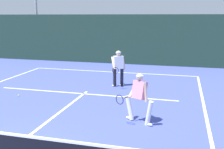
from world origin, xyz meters
name	(u,v)px	position (x,y,z in m)	size (l,w,h in m)	color
court_line_baseline_far	(112,72)	(0.00, 10.74, 0.00)	(9.59, 0.10, 0.01)	white
court_line_service	(84,94)	(0.00, 6.04, 0.00)	(7.81, 0.10, 0.01)	white
court_line_centre	(52,118)	(0.00, 3.20, 0.00)	(0.10, 6.40, 0.01)	white
player_near	(139,96)	(2.74, 3.53, 0.84)	(1.13, 0.81, 1.54)	silver
player_far	(118,67)	(1.10, 7.65, 0.92)	(0.70, 0.95, 1.66)	black
tennis_ball	(19,95)	(-2.44, 5.03, 0.03)	(0.07, 0.07, 0.07)	#D1E033
back_fence_windscreen	(123,40)	(0.00, 13.61, 1.66)	(20.25, 0.12, 3.32)	#1D362A
light_pole	(36,1)	(-7.17, 14.93, 4.33)	(0.55, 0.44, 7.01)	#9EA39E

